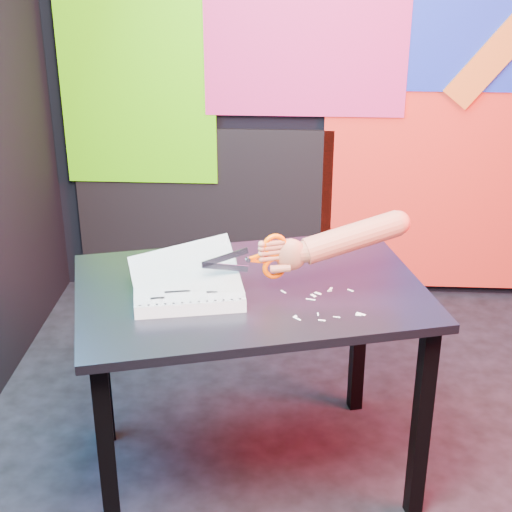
{
  "coord_description": "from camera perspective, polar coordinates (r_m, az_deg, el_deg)",
  "views": [
    {
      "loc": [
        -0.27,
        -2.26,
        1.89
      ],
      "look_at": [
        -0.4,
        -0.02,
        0.87
      ],
      "focal_mm": 55.0,
      "sensor_mm": 36.0,
      "label": 1
    }
  ],
  "objects": [
    {
      "name": "work_table",
      "position": [
        2.58,
        -0.42,
        -4.25
      ],
      "size": [
        1.27,
        1.01,
        0.75
      ],
      "rotation": [
        0.0,
        0.0,
        0.26
      ],
      "color": "black",
      "rests_on": "ground"
    },
    {
      "name": "printout_stack",
      "position": [
        2.47,
        -4.96,
        -2.54
      ],
      "size": [
        0.39,
        0.31,
        0.18
      ],
      "rotation": [
        0.0,
        0.0,
        0.2
      ],
      "color": "white",
      "rests_on": "work_table"
    },
    {
      "name": "paper_clippings",
      "position": [
        2.44,
        5.06,
        -3.45
      ],
      "size": [
        0.26,
        0.23,
        0.0
      ],
      "color": "white",
      "rests_on": "work_table"
    },
    {
      "name": "hand_forearm",
      "position": [
        2.51,
        6.29,
        1.18
      ],
      "size": [
        0.47,
        0.2,
        0.16
      ],
      "rotation": [
        0.0,
        0.0,
        0.33
      ],
      "color": "#A75335",
      "rests_on": "work_table"
    },
    {
      "name": "backdrop",
      "position": [
        3.85,
        8.22,
        10.13
      ],
      "size": [
        2.88,
        0.05,
        2.08
      ],
      "color": "red",
      "rests_on": "ground"
    },
    {
      "name": "room",
      "position": [
        2.34,
        9.96,
        10.74
      ],
      "size": [
        3.01,
        3.01,
        2.71
      ],
      "color": "black",
      "rests_on": "ground"
    },
    {
      "name": "scissors",
      "position": [
        2.45,
        0.93,
        -0.09
      ],
      "size": [
        0.26,
        0.1,
        0.15
      ],
      "rotation": [
        0.0,
        0.0,
        0.33
      ],
      "color": "#9698AC",
      "rests_on": "printout_stack"
    }
  ]
}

